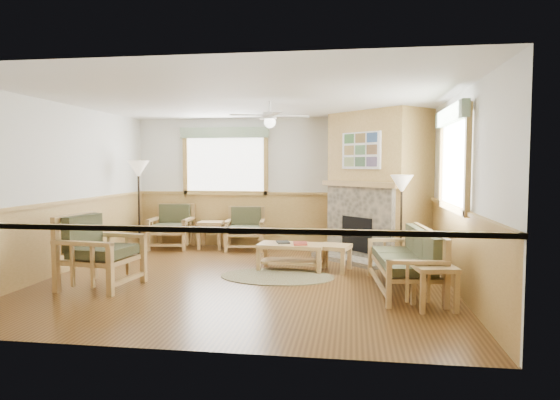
# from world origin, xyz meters

# --- Properties ---
(floor) EXTENTS (6.00, 6.00, 0.01)m
(floor) POSITION_xyz_m (0.00, 0.00, -0.01)
(floor) COLOR #553617
(floor) RESTS_ON ground
(ceiling) EXTENTS (6.00, 6.00, 0.01)m
(ceiling) POSITION_xyz_m (0.00, 0.00, 2.70)
(ceiling) COLOR white
(ceiling) RESTS_ON floor
(wall_back) EXTENTS (6.00, 0.02, 2.70)m
(wall_back) POSITION_xyz_m (0.00, 3.00, 1.35)
(wall_back) COLOR white
(wall_back) RESTS_ON floor
(wall_front) EXTENTS (6.00, 0.02, 2.70)m
(wall_front) POSITION_xyz_m (0.00, -3.00, 1.35)
(wall_front) COLOR white
(wall_front) RESTS_ON floor
(wall_left) EXTENTS (0.02, 6.00, 2.70)m
(wall_left) POSITION_xyz_m (-3.00, 0.00, 1.35)
(wall_left) COLOR white
(wall_left) RESTS_ON floor
(wall_right) EXTENTS (0.02, 6.00, 2.70)m
(wall_right) POSITION_xyz_m (3.00, 0.00, 1.35)
(wall_right) COLOR white
(wall_right) RESTS_ON floor
(wainscot) EXTENTS (6.00, 6.00, 1.10)m
(wainscot) POSITION_xyz_m (0.00, 0.00, 0.55)
(wainscot) COLOR #B08A48
(wainscot) RESTS_ON floor
(fireplace) EXTENTS (3.11, 3.11, 2.70)m
(fireplace) POSITION_xyz_m (2.05, 2.05, 1.35)
(fireplace) COLOR #B08A48
(fireplace) RESTS_ON floor
(window_back) EXTENTS (1.90, 0.16, 1.50)m
(window_back) POSITION_xyz_m (-1.10, 2.96, 2.53)
(window_back) COLOR white
(window_back) RESTS_ON wall_back
(window_right) EXTENTS (0.16, 1.90, 1.50)m
(window_right) POSITION_xyz_m (2.96, -0.20, 2.53)
(window_right) COLOR white
(window_right) RESTS_ON wall_right
(ceiling_fan) EXTENTS (1.59, 1.59, 0.36)m
(ceiling_fan) POSITION_xyz_m (0.30, 0.30, 2.66)
(ceiling_fan) COLOR white
(ceiling_fan) RESTS_ON ceiling
(sofa) EXTENTS (1.89, 0.91, 0.84)m
(sofa) POSITION_xyz_m (2.27, -0.42, 0.42)
(sofa) COLOR tan
(sofa) RESTS_ON floor
(armchair_back_left) EXTENTS (0.85, 0.85, 0.90)m
(armchair_back_left) POSITION_xyz_m (-2.13, 2.48, 0.45)
(armchair_back_left) COLOR tan
(armchair_back_left) RESTS_ON floor
(armchair_back_right) EXTENTS (0.85, 0.85, 0.86)m
(armchair_back_right) POSITION_xyz_m (-0.59, 2.55, 0.43)
(armchair_back_right) COLOR tan
(armchair_back_right) RESTS_ON floor
(armchair_left) EXTENTS (1.01, 1.01, 1.02)m
(armchair_left) POSITION_xyz_m (-1.92, -0.83, 0.51)
(armchair_left) COLOR tan
(armchair_left) RESTS_ON floor
(coffee_table) EXTENTS (1.12, 0.63, 0.43)m
(coffee_table) POSITION_xyz_m (0.59, 0.72, 0.22)
(coffee_table) COLOR tan
(coffee_table) RESTS_ON floor
(end_table_chairs) EXTENTS (0.52, 0.51, 0.56)m
(end_table_chairs) POSITION_xyz_m (-1.30, 2.55, 0.28)
(end_table_chairs) COLOR tan
(end_table_chairs) RESTS_ON floor
(end_table_sofa) EXTENTS (0.54, 0.52, 0.53)m
(end_table_sofa) POSITION_xyz_m (2.55, -1.28, 0.26)
(end_table_sofa) COLOR tan
(end_table_sofa) RESTS_ON floor
(footstool) EXTENTS (0.60, 0.60, 0.43)m
(footstool) POSITION_xyz_m (1.29, 0.73, 0.21)
(footstool) COLOR tan
(footstool) RESTS_ON floor
(braided_rug) EXTENTS (2.24, 2.24, 0.01)m
(braided_rug) POSITION_xyz_m (0.43, 0.15, 0.01)
(braided_rug) COLOR brown
(braided_rug) RESTS_ON floor
(floor_lamp_left) EXTENTS (0.50, 0.50, 1.82)m
(floor_lamp_left) POSITION_xyz_m (-2.55, 1.86, 0.91)
(floor_lamp_left) COLOR black
(floor_lamp_left) RESTS_ON floor
(floor_lamp_right) EXTENTS (0.41, 0.41, 1.57)m
(floor_lamp_right) POSITION_xyz_m (2.34, 0.72, 0.79)
(floor_lamp_right) COLOR black
(floor_lamp_right) RESTS_ON floor
(book_red) EXTENTS (0.26, 0.33, 0.03)m
(book_red) POSITION_xyz_m (0.74, 0.67, 0.46)
(book_red) COLOR maroon
(book_red) RESTS_ON coffee_table
(book_dark) EXTENTS (0.27, 0.32, 0.03)m
(book_dark) POSITION_xyz_m (0.44, 0.79, 0.46)
(book_dark) COLOR black
(book_dark) RESTS_ON coffee_table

